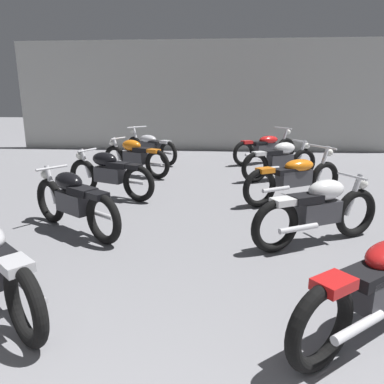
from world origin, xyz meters
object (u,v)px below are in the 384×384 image
at_px(motorcycle_left_row_5, 150,146).
at_px(motorcycle_right_row_2, 319,210).
at_px(motorcycle_left_row_4, 135,156).
at_px(motorcycle_left_row_2, 74,200).
at_px(motorcycle_right_row_4, 280,160).
at_px(motorcycle_right_row_5, 266,147).
at_px(motorcycle_right_row_3, 295,177).
at_px(motorcycle_left_row_3, 109,173).
at_px(motorcycle_right_row_1, 384,282).

relative_size(motorcycle_left_row_5, motorcycle_right_row_2, 0.96).
xyz_separation_m(motorcycle_left_row_4, motorcycle_right_row_2, (3.31, -3.89, 0.00)).
bearing_deg(motorcycle_left_row_2, motorcycle_right_row_4, 46.90).
height_order(motorcycle_left_row_2, motorcycle_right_row_5, motorcycle_right_row_5).
xyz_separation_m(motorcycle_right_row_3, motorcycle_right_row_4, (0.00, 1.75, 0.01)).
bearing_deg(motorcycle_left_row_2, motorcycle_right_row_5, 60.13).
xyz_separation_m(motorcycle_left_row_2, motorcycle_left_row_3, (-0.06, 1.82, 0.00)).
height_order(motorcycle_left_row_2, motorcycle_left_row_5, motorcycle_left_row_5).
height_order(motorcycle_left_row_5, motorcycle_right_row_3, same).
distance_m(motorcycle_left_row_3, motorcycle_right_row_4, 3.81).
bearing_deg(motorcycle_left_row_4, motorcycle_right_row_4, -2.98).
relative_size(motorcycle_right_row_1, motorcycle_right_row_3, 0.92).
xyz_separation_m(motorcycle_right_row_3, motorcycle_right_row_5, (-0.11, 3.80, 0.00)).
height_order(motorcycle_left_row_2, motorcycle_left_row_4, same).
distance_m(motorcycle_left_row_5, motorcycle_right_row_1, 8.24).
relative_size(motorcycle_left_row_3, motorcycle_right_row_4, 1.04).
bearing_deg(motorcycle_right_row_5, motorcycle_right_row_1, -89.13).
bearing_deg(motorcycle_left_row_2, motorcycle_left_row_3, 91.78).
bearing_deg(motorcycle_right_row_2, motorcycle_left_row_2, 177.22).
relative_size(motorcycle_left_row_5, motorcycle_right_row_5, 0.93).
bearing_deg(motorcycle_right_row_5, motorcycle_right_row_4, -87.01).
relative_size(motorcycle_left_row_4, motorcycle_right_row_1, 1.02).
bearing_deg(motorcycle_right_row_1, motorcycle_left_row_4, 120.42).
xyz_separation_m(motorcycle_left_row_4, motorcycle_right_row_4, (3.36, -0.17, 0.00)).
xyz_separation_m(motorcycle_left_row_4, motorcycle_left_row_5, (0.02, 1.80, -0.01)).
distance_m(motorcycle_left_row_4, motorcycle_right_row_1, 6.65).
bearing_deg(motorcycle_right_row_1, motorcycle_right_row_2, 91.88).
bearing_deg(motorcycle_left_row_5, motorcycle_right_row_2, -59.97).
relative_size(motorcycle_left_row_3, motorcycle_left_row_4, 1.03).
distance_m(motorcycle_left_row_5, motorcycle_right_row_5, 3.24).
xyz_separation_m(motorcycle_right_row_1, motorcycle_right_row_4, (-0.01, 5.56, 0.01)).
bearing_deg(motorcycle_left_row_2, motorcycle_right_row_2, -2.78).
relative_size(motorcycle_right_row_4, motorcycle_right_row_5, 0.97).
bearing_deg(motorcycle_right_row_5, motorcycle_left_row_2, -119.87).
xyz_separation_m(motorcycle_right_row_1, motorcycle_right_row_2, (-0.06, 1.84, 0.01)).
relative_size(motorcycle_left_row_4, motorcycle_right_row_3, 0.95).
bearing_deg(motorcycle_right_row_4, motorcycle_left_row_4, 177.02).
distance_m(motorcycle_left_row_2, motorcycle_right_row_1, 3.89).
bearing_deg(motorcycle_left_row_3, motorcycle_right_row_1, -48.36).
bearing_deg(motorcycle_left_row_5, motorcycle_left_row_2, -89.89).
relative_size(motorcycle_right_row_3, motorcycle_right_row_4, 1.06).
distance_m(motorcycle_left_row_5, motorcycle_right_row_3, 5.00).
xyz_separation_m(motorcycle_left_row_5, motorcycle_right_row_4, (3.34, -1.97, 0.01)).
bearing_deg(motorcycle_right_row_5, motorcycle_left_row_4, -149.98).
bearing_deg(motorcycle_right_row_3, motorcycle_right_row_4, 89.96).
bearing_deg(motorcycle_right_row_3, motorcycle_right_row_5, 91.60).
distance_m(motorcycle_left_row_3, motorcycle_left_row_5, 3.71).
bearing_deg(motorcycle_right_row_4, motorcycle_right_row_2, -90.80).
height_order(motorcycle_left_row_4, motorcycle_left_row_5, motorcycle_left_row_5).
xyz_separation_m(motorcycle_right_row_1, motorcycle_right_row_5, (-0.12, 7.61, 0.00)).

